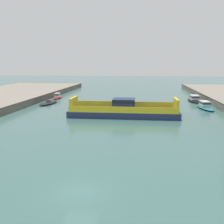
# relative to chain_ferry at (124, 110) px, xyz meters

# --- Properties ---
(ground_plane) EXTENTS (400.00, 400.00, 0.00)m
(ground_plane) POSITION_rel_chain_ferry_xyz_m (-1.37, -29.39, -1.00)
(ground_plane) COLOR #3D6660
(chain_ferry) EXTENTS (19.92, 6.85, 3.30)m
(chain_ferry) POSITION_rel_chain_ferry_xyz_m (0.00, 0.00, 0.00)
(chain_ferry) COLOR navy
(chain_ferry) RESTS_ON ground
(moored_boat_near_right) EXTENTS (2.41, 5.99, 1.52)m
(moored_boat_near_right) POSITION_rel_chain_ferry_xyz_m (-20.12, 22.69, -0.44)
(moored_boat_near_right) COLOR red
(moored_boat_near_right) RESTS_ON ground
(moored_boat_mid_left) EXTENTS (3.00, 8.17, 1.68)m
(moored_boat_mid_left) POSITION_rel_chain_ferry_xyz_m (16.68, 20.62, -0.38)
(moored_boat_mid_left) COLOR black
(moored_boat_mid_left) RESTS_ON ground
(moored_boat_mid_right) EXTENTS (3.37, 8.16, 0.97)m
(moored_boat_mid_right) POSITION_rel_chain_ferry_xyz_m (-19.05, 12.46, -0.76)
(moored_boat_mid_right) COLOR black
(moored_boat_mid_right) RESTS_ON ground
(moored_boat_far_right) EXTENTS (3.18, 8.30, 1.62)m
(moored_boat_far_right) POSITION_rel_chain_ferry_xyz_m (16.81, 9.53, -0.40)
(moored_boat_far_right) COLOR #237075
(moored_boat_far_right) RESTS_ON ground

